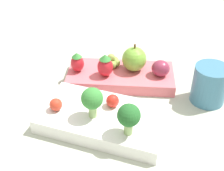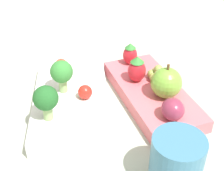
% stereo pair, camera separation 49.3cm
% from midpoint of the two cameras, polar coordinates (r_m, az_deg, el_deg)
% --- Properties ---
extents(ground_plane, '(4.00, 4.00, 0.00)m').
position_cam_midpoint_polar(ground_plane, '(0.52, 25.92, -13.03)').
color(ground_plane, '#ADB7A3').
extents(bento_box_savoury, '(0.23, 0.15, 0.03)m').
position_cam_midpoint_polar(bento_box_savoury, '(0.48, 18.56, -13.66)').
color(bento_box_savoury, white).
rests_on(bento_box_savoury, ground_plane).
extents(bento_box_fruit, '(0.23, 0.13, 0.02)m').
position_cam_midpoint_polar(bento_box_fruit, '(0.55, 31.41, -10.25)').
color(bento_box_fruit, '#DB6670').
rests_on(bento_box_fruit, ground_plane).
extents(broccoli_floret_0, '(0.04, 0.04, 0.06)m').
position_cam_midpoint_polar(broccoli_floret_0, '(0.45, 17.63, -8.38)').
color(broccoli_floret_0, '#93B770').
rests_on(broccoli_floret_0, bento_box_savoury).
extents(broccoli_floret_1, '(0.04, 0.04, 0.06)m').
position_cam_midpoint_polar(broccoli_floret_1, '(0.40, 18.36, -15.35)').
color(broccoli_floret_1, '#93B770').
rests_on(broccoli_floret_1, bento_box_savoury).
extents(cherry_tomato_0, '(0.02, 0.02, 0.02)m').
position_cam_midpoint_polar(cherry_tomato_0, '(0.47, 22.29, -11.98)').
color(cherry_tomato_0, red).
rests_on(cherry_tomato_0, bento_box_savoury).
extents(cherry_tomato_1, '(0.02, 0.02, 0.02)m').
position_cam_midpoint_polar(cherry_tomato_1, '(0.51, 14.00, -5.44)').
color(cherry_tomato_1, red).
rests_on(cherry_tomato_1, bento_box_savoury).
extents(apple, '(0.05, 0.05, 0.06)m').
position_cam_midpoint_polar(apple, '(0.53, 35.65, -8.89)').
color(apple, '#70A838').
rests_on(apple, bento_box_fruit).
extents(strawberry_0, '(0.03, 0.03, 0.05)m').
position_cam_midpoint_polar(strawberry_0, '(0.53, 29.30, -6.22)').
color(strawberry_0, red).
rests_on(strawberry_0, bento_box_fruit).
extents(strawberry_1, '(0.03, 0.03, 0.04)m').
position_cam_midpoint_polar(strawberry_1, '(0.57, 26.04, -2.61)').
color(strawberry_1, red).
rests_on(strawberry_1, bento_box_fruit).
extents(plum, '(0.04, 0.03, 0.03)m').
position_cam_midpoint_polar(plum, '(0.51, 38.71, -13.89)').
color(plum, '#892D47').
rests_on(plum, bento_box_fruit).
extents(grape_cluster, '(0.04, 0.04, 0.03)m').
position_cam_midpoint_polar(grape_cluster, '(0.56, 32.17, -6.75)').
color(grape_cluster, '#8EA84C').
rests_on(grape_cluster, bento_box_fruit).
extents(drinking_cup, '(0.07, 0.07, 0.08)m').
position_cam_midpoint_polar(drinking_cup, '(0.46, 44.37, -23.17)').
color(drinking_cup, teal).
rests_on(drinking_cup, ground_plane).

